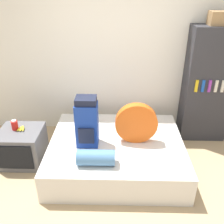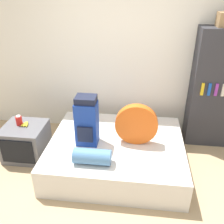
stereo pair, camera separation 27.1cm
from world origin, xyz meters
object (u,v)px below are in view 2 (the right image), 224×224
tent_bag (136,124)px  canister (19,120)px  sleeping_roll (92,157)px  bookshelf (215,89)px  backpack (87,121)px  television (26,141)px

tent_bag → canister: size_ratio=3.85×
sleeping_roll → bookshelf: bookshelf is taller
sleeping_roll → bookshelf: bearing=38.1°
sleeping_roll → canister: 1.32m
backpack → sleeping_roll: (0.14, -0.42, -0.24)m
backpack → sleeping_roll: bearing=-71.0°
tent_bag → bookshelf: 1.41m
television → bookshelf: 2.94m
backpack → bookshelf: 2.01m
backpack → tent_bag: 0.65m
canister → bookshelf: (2.83, 0.71, 0.33)m
bookshelf → television: bearing=-164.6°
tent_bag → sleeping_roll: 0.74m
canister → bookshelf: size_ratio=0.08×
tent_bag → sleeping_roll: tent_bag is taller
tent_bag → television: tent_bag is taller
canister → sleeping_roll: bearing=-26.5°
tent_bag → television: bearing=178.8°
sleeping_roll → backpack: bearing=109.0°
bookshelf → backpack: bearing=-153.9°
sleeping_roll → canister: size_ratio=3.09×
backpack → bookshelf: bookshelf is taller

